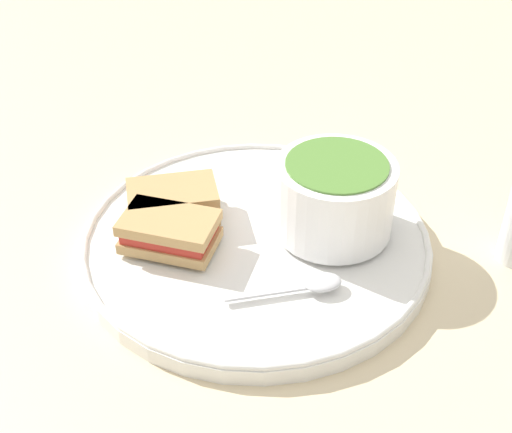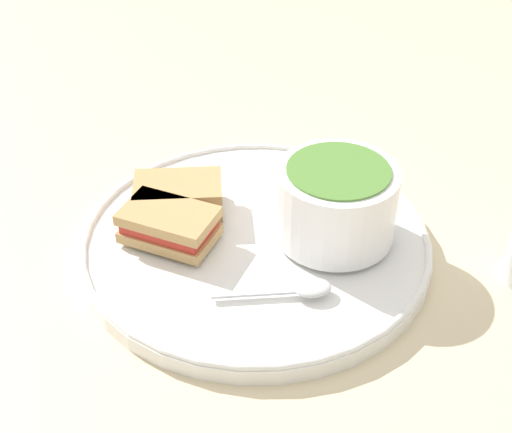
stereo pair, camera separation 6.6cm
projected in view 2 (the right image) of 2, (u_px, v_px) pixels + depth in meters
ground_plane at (256, 250)px, 0.69m from camera, size 2.40×2.40×0.00m
plate at (256, 242)px, 0.68m from camera, size 0.33×0.33×0.02m
soup_bowl at (336, 202)px, 0.65m from camera, size 0.11×0.11×0.07m
spoon at (304, 288)px, 0.61m from camera, size 0.05×0.10×0.01m
sandwich_half_near at (178, 196)px, 0.70m from camera, size 0.08×0.10×0.03m
sandwich_half_far at (169, 225)px, 0.66m from camera, size 0.06×0.09×0.03m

